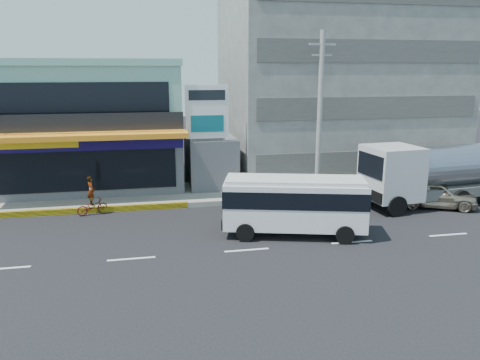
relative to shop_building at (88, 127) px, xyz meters
name	(u,v)px	position (x,y,z in m)	size (l,w,h in m)	color
ground	(247,250)	(8.00, -13.95, -4.00)	(120.00, 120.00, 0.00)	black
sidewalk	(291,189)	(13.00, -4.45, -3.85)	(70.00, 5.00, 0.30)	gray
shop_building	(88,127)	(0.00, 0.00, 0.00)	(12.40, 11.70, 8.00)	#494A4E
concrete_building	(335,80)	(18.00, 1.05, 3.00)	(16.00, 12.00, 14.00)	gray
gap_structure	(210,160)	(8.00, -1.95, -2.25)	(3.00, 6.00, 3.50)	#494A4E
satellite_dish	(212,136)	(8.00, -2.95, -0.42)	(1.50, 1.50, 0.15)	slate
billboard	(207,118)	(7.50, -4.75, 0.93)	(2.60, 0.18, 6.90)	gray
utility_pole_near	(320,115)	(14.00, -6.55, 1.15)	(1.60, 0.30, 10.00)	#999993
minibus	(294,201)	(10.65, -12.45, -2.32)	(7.06, 3.84, 2.82)	silver
sedan	(434,194)	(19.99, -9.60, -3.21)	(1.87, 4.64, 1.58)	tan
tanker_truck	(433,173)	(20.13, -9.10, -2.05)	(9.42, 3.79, 3.62)	silver
motorcycle_rider	(92,202)	(0.74, -7.15, -3.29)	(1.77, 1.21, 2.15)	#510B0C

